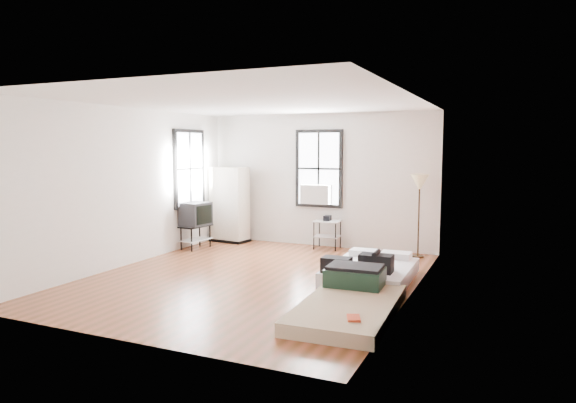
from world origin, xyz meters
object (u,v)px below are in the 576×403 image
at_px(wardrobe, 230,205).
at_px(side_table, 327,226).
at_px(mattress_main, 370,270).
at_px(tv_stand, 196,216).
at_px(mattress_bare, 350,300).
at_px(floor_lamp, 420,187).

distance_m(wardrobe, side_table, 2.31).
xyz_separation_m(mattress_main, tv_stand, (-3.96, 0.98, 0.54)).
bearing_deg(mattress_main, wardrobe, 150.91).
height_order(mattress_main, mattress_bare, mattress_main).
height_order(wardrobe, tv_stand, wardrobe).
height_order(mattress_main, wardrobe, wardrobe).
bearing_deg(floor_lamp, wardrobe, 180.00).
bearing_deg(side_table, wardrobe, -178.25).
bearing_deg(floor_lamp, mattress_bare, -93.67).
distance_m(mattress_main, mattress_bare, 1.65).
relative_size(mattress_bare, tv_stand, 2.24).
relative_size(side_table, floor_lamp, 0.44).
relative_size(mattress_bare, wardrobe, 1.30).
distance_m(mattress_bare, side_table, 4.07).
height_order(mattress_main, floor_lamp, floor_lamp).
bearing_deg(mattress_main, mattress_bare, -85.03).
height_order(side_table, tv_stand, tv_stand).
bearing_deg(wardrobe, mattress_bare, -35.93).
relative_size(mattress_main, tv_stand, 1.79).
bearing_deg(side_table, mattress_bare, -66.27).
bearing_deg(wardrobe, tv_stand, -94.88).
xyz_separation_m(mattress_main, side_table, (-1.46, 2.07, 0.32)).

